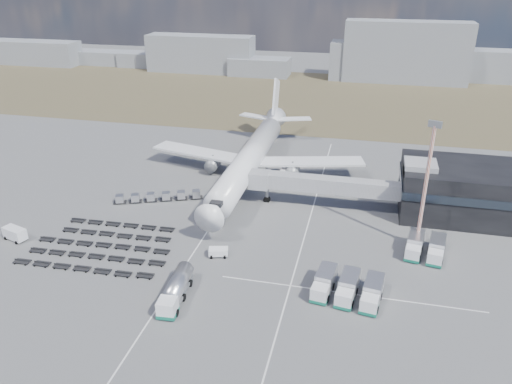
# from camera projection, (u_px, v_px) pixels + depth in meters

# --- Properties ---
(ground) EXTENTS (420.00, 420.00, 0.00)m
(ground) POSITION_uv_depth(u_px,v_px,m) (209.00, 247.00, 88.07)
(ground) COLOR #565659
(ground) RESTS_ON ground
(grass_strip) EXTENTS (420.00, 90.00, 0.01)m
(grass_strip) POSITION_uv_depth(u_px,v_px,m) (301.00, 97.00, 185.23)
(grass_strip) COLOR #4D452E
(grass_strip) RESTS_ON ground
(lane_markings) EXTENTS (47.12, 110.00, 0.01)m
(lane_markings) POSITION_uv_depth(u_px,v_px,m) (266.00, 245.00, 88.70)
(lane_markings) COLOR silver
(lane_markings) RESTS_ON ground
(terminal) EXTENTS (30.40, 16.40, 11.00)m
(terminal) POSITION_uv_depth(u_px,v_px,m) (479.00, 191.00, 97.17)
(terminal) COLOR black
(terminal) RESTS_ON ground
(jet_bridge) EXTENTS (30.30, 3.80, 7.05)m
(jet_bridge) POSITION_uv_depth(u_px,v_px,m) (314.00, 184.00, 100.70)
(jet_bridge) COLOR #939399
(jet_bridge) RESTS_ON ground
(airliner) EXTENTS (51.59, 64.53, 17.62)m
(airliner) POSITION_uv_depth(u_px,v_px,m) (251.00, 156.00, 114.43)
(airliner) COLOR white
(airliner) RESTS_ON ground
(skyline) EXTENTS (318.28, 22.36, 24.33)m
(skyline) POSITION_uv_depth(u_px,v_px,m) (316.00, 57.00, 215.24)
(skyline) COLOR gray
(skyline) RESTS_ON ground
(fuel_tanker) EXTENTS (3.48, 10.81, 3.44)m
(fuel_tanker) POSITION_uv_depth(u_px,v_px,m) (176.00, 290.00, 73.90)
(fuel_tanker) COLOR white
(fuel_tanker) RESTS_ON ground
(pushback_tug) EXTENTS (3.61, 2.57, 1.47)m
(pushback_tug) POSITION_uv_depth(u_px,v_px,m) (218.00, 252.00, 85.21)
(pushback_tug) COLOR white
(pushback_tug) RESTS_ON ground
(utility_van) EXTENTS (4.86, 3.27, 2.37)m
(utility_van) POSITION_uv_depth(u_px,v_px,m) (15.00, 234.00, 90.04)
(utility_van) COLOR white
(utility_van) RESTS_ON ground
(catering_truck) EXTENTS (2.98, 6.43, 2.88)m
(catering_truck) POSITION_uv_depth(u_px,v_px,m) (288.00, 173.00, 114.99)
(catering_truck) COLOR white
(catering_truck) RESTS_ON ground
(service_trucks_near) EXTENTS (10.74, 8.70, 2.99)m
(service_trucks_near) POSITION_uv_depth(u_px,v_px,m) (348.00, 288.00, 74.48)
(service_trucks_near) COLOR white
(service_trucks_near) RESTS_ON ground
(service_trucks_far) EXTENTS (7.22, 8.20, 2.93)m
(service_trucks_far) POSITION_uv_depth(u_px,v_px,m) (425.00, 247.00, 85.09)
(service_trucks_far) COLOR white
(service_trucks_far) RESTS_ON ground
(uld_row) EXTENTS (17.74, 8.25, 1.68)m
(uld_row) POSITION_uv_depth(u_px,v_px,m) (158.00, 197.00, 104.70)
(uld_row) COLOR black
(uld_row) RESTS_ON ground
(baggage_dollies) EXTENTS (25.79, 17.55, 0.65)m
(baggage_dollies) POSITION_uv_depth(u_px,v_px,m) (103.00, 245.00, 88.06)
(baggage_dollies) COLOR black
(baggage_dollies) RESTS_ON ground
(floodlight_mast) EXTENTS (2.19, 1.78, 23.03)m
(floodlight_mast) POSITION_uv_depth(u_px,v_px,m) (425.00, 187.00, 83.59)
(floodlight_mast) COLOR #BA3E1D
(floodlight_mast) RESTS_ON ground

